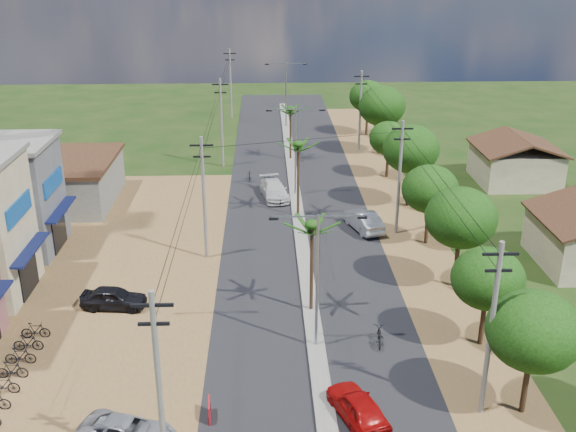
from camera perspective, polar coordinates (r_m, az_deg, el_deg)
The scene contains 37 objects.
ground at distance 38.46m, azimuth 2.37°, elevation -11.02°, with size 160.00×160.00×0.00m, color black.
road at distance 51.69m, azimuth 1.13°, elevation -1.99°, with size 12.00×110.00×0.04m, color black.
median at distance 54.42m, azimuth 0.96°, elevation -0.66°, with size 1.00×90.00×0.18m, color #605E56.
dirt_lot_west at distance 46.93m, azimuth -17.08°, elevation -5.60°, with size 18.00×46.00×0.04m, color brown.
dirt_shoulder_east at distance 52.82m, azimuth 10.38°, elevation -1.83°, with size 5.00×90.00×0.03m, color brown.
low_shed at distance 62.07m, azimuth -19.11°, elevation 2.82°, with size 10.40×10.40×3.95m.
house_east_far at distance 67.32m, azimuth 18.72°, elevation 4.68°, with size 7.60×7.50×4.60m.
tree_east_a at distance 33.23m, azimuth 20.09°, elevation -9.12°, with size 4.40×4.40×6.37m.
tree_east_b at distance 38.25m, azimuth 16.56°, elevation -5.11°, with size 4.00×4.00×5.83m.
tree_east_c at distance 44.14m, azimuth 14.43°, elevation -0.15°, with size 4.60×4.60×6.83m.
tree_east_d at distance 50.57m, azimuth 11.93°, elevation 2.24°, with size 4.20×4.20×6.13m.
tree_east_e at distance 57.81m, azimuth 10.37°, elevation 5.59°, with size 4.80×4.80×7.14m.
tree_east_f at distance 65.60m, azimuth 8.53°, elevation 6.53°, with size 3.80×3.80×5.52m.
tree_east_g at distance 73.04m, azimuth 7.96°, elevation 9.20°, with size 5.00×5.00×7.38m.
tree_east_h at distance 80.84m, azimuth 6.78°, elevation 10.02°, with size 4.40×4.40×6.52m.
palm_median_near at distance 39.42m, azimuth 2.06°, elevation -1.06°, with size 2.00×2.00×6.15m.
palm_median_mid at distance 54.40m, azimuth 0.89°, elevation 5.82°, with size 2.00×2.00×6.55m.
palm_median_far at distance 70.05m, azimuth 0.22°, elevation 8.89°, with size 2.00×2.00×5.85m.
streetlight_near at distance 36.11m, azimuth 2.49°, elevation -4.62°, with size 5.10×0.18×8.00m.
streetlight_mid at distance 59.51m, azimuth 0.64°, elevation 6.10°, with size 5.10×0.18×8.00m.
streetlight_far at distance 83.84m, azimuth -0.17°, elevation 10.69°, with size 5.10×0.18×8.00m.
utility_pole_w_a at distance 27.75m, azimuth -10.86°, elevation -14.01°, with size 1.60×0.24×9.00m.
utility_pole_w_b at distance 47.26m, azimuth -7.14°, elevation 1.70°, with size 1.60×0.24×9.00m.
utility_pole_w_c at distance 68.30m, azimuth -5.65°, elevation 8.02°, with size 1.60×0.24×9.00m.
utility_pole_w_d at distance 88.82m, azimuth -4.89°, elevation 11.22°, with size 1.60×0.24×9.00m.
utility_pole_e_a at distance 32.41m, azimuth 16.83°, elevation -8.96°, with size 1.60×0.24×9.00m.
utility_pole_e_b at distance 51.87m, azimuth 9.43°, elevation 3.40°, with size 1.60×0.24×9.00m.
utility_pole_e_c at distance 72.78m, azimuth 6.13°, elevation 8.85°, with size 1.60×0.24×9.00m.
car_red_near at distance 33.02m, azimuth 5.94°, elevation -15.82°, with size 1.72×4.26×1.45m, color #8F0807.
car_silver_mid at distance 53.51m, azimuth 6.39°, elevation -0.40°, with size 1.64×4.71×1.55m, color gray.
car_white_far at distance 60.06m, azimuth -1.19°, elevation 2.20°, with size 2.08×5.13×1.49m, color #AFAEAA.
car_parked_dark at distance 43.23m, azimuth -14.53°, elevation -6.76°, with size 1.62×4.03×1.37m, color black.
moto_rider_east at distance 38.75m, azimuth 7.73°, elevation -10.12°, with size 0.64×1.83×0.96m, color black.
moto_rider_west_a at distance 58.54m, azimuth -0.45°, elevation 1.39°, with size 0.62×1.79×0.94m, color black.
moto_rider_west_b at distance 64.81m, azimuth -3.28°, elevation 3.38°, with size 0.43×1.52×0.91m, color black.
roadside_sign at distance 33.30m, azimuth -6.67°, elevation -16.02°, with size 0.17×1.18×0.98m.
parked_scooter_row at distance 38.45m, azimuth -22.33°, elevation -11.98°, with size 1.67×8.28×1.00m.
Camera 1 is at (-2.73, -32.26, 20.77)m, focal length 42.00 mm.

